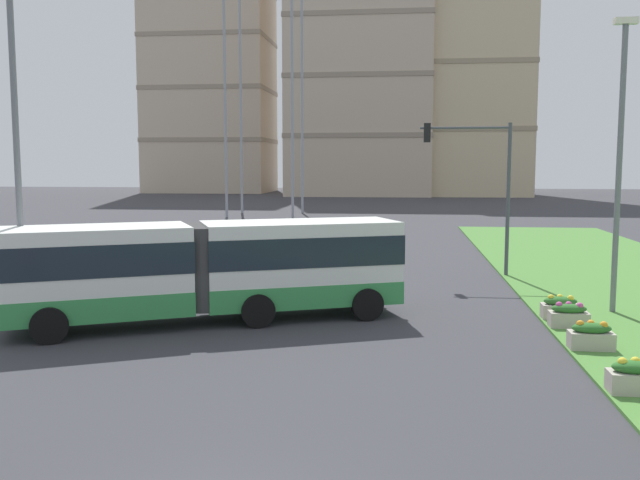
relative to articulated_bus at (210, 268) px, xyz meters
name	(u,v)px	position (x,y,z in m)	size (l,w,h in m)	color
articulated_bus	(210,268)	(0.00, 0.00, 0.00)	(11.73, 7.20, 3.00)	silver
car_white_van	(209,254)	(-2.80, 9.76, -0.90)	(4.45, 2.12, 1.58)	silver
flower_planter_2	(636,377)	(10.59, -5.62, -1.23)	(1.10, 0.56, 0.74)	#B7AD9E
flower_planter_3	(591,336)	(10.59, -2.18, -1.23)	(1.10, 0.56, 0.74)	#B7AD9E
flower_planter_4	(569,315)	(10.59, 0.23, -1.23)	(1.10, 0.56, 0.74)	#B7AD9E
flower_planter_5	(560,307)	(10.59, 1.35, -1.23)	(1.10, 0.56, 0.74)	#B7AD9E
traffic_light_far_right	(480,173)	(9.02, 9.77, 2.77)	(3.81, 0.28, 6.50)	#474C51
streetlight_left	(16,145)	(-5.26, -1.32, 3.67)	(0.70, 0.28, 9.76)	slate
streetlight_median	(620,155)	(12.49, 2.59, 3.42)	(0.70, 0.28, 9.25)	slate
apartment_tower_west	(210,43)	(-26.76, 96.14, 23.39)	(20.37, 15.00, 50.03)	#C6B299
apartment_tower_westcentre	(361,56)	(-0.86, 89.28, 19.71)	(21.63, 19.68, 42.68)	#C6B299
apartment_tower_centre	(462,40)	(14.55, 90.17, 21.93)	(19.83, 18.64, 47.14)	beige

